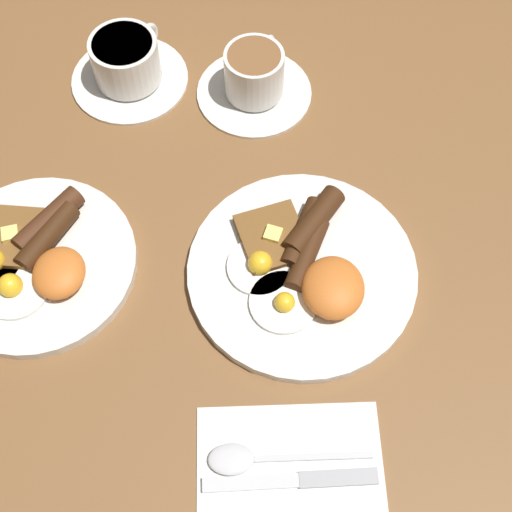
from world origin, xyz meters
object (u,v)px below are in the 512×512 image
Objects in this scene: breakfast_plate_near at (303,268)px; breakfast_plate_far at (36,261)px; spoon at (248,459)px; knife at (301,480)px; teacup_far at (127,64)px; teacup_near at (254,78)px.

breakfast_plate_far is (-0.00, 0.33, -0.00)m from breakfast_plate_near.
spoon is at bearing -130.17° from breakfast_plate_far.
knife is (-0.25, 0.00, -0.01)m from breakfast_plate_near.
breakfast_plate_far is at bearing -42.38° from knife.
teacup_far is 0.61m from knife.
breakfast_plate_far reaches higher than spoon.
breakfast_plate_near is 1.57× the size of spoon.
breakfast_plate_far is at bearing 90.20° from breakfast_plate_near.
breakfast_plate_far is 0.32m from teacup_far.
breakfast_plate_near is at bearing -108.04° from spoon.
teacup_near is 0.54m from knife.
spoon is (-0.53, -0.19, -0.02)m from teacup_far.
teacup_near is at bearing 13.69° from breakfast_plate_near.
teacup_far is (0.31, 0.25, 0.02)m from breakfast_plate_near.
breakfast_plate_near is 0.39m from teacup_far.
breakfast_plate_near is at bearing -95.33° from knife.
teacup_near is 0.91× the size of spoon.
breakfast_plate_near is at bearing -89.80° from breakfast_plate_far.
teacup_far is 0.57m from spoon.
breakfast_plate_far is 1.31× the size of knife.
teacup_far is 0.89× the size of knife.
knife is 1.05× the size of spoon.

